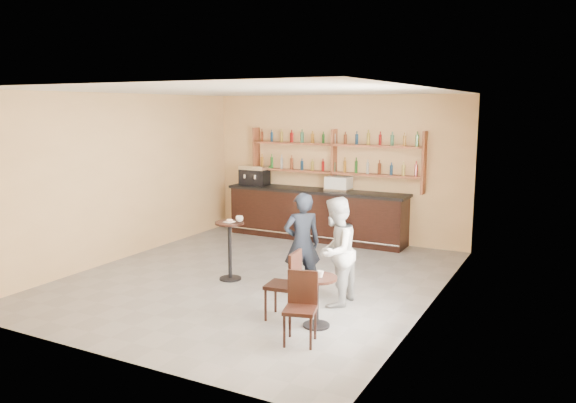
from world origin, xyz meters
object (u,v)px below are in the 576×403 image
at_px(chair_west, 282,285).
at_px(patron_second, 335,252).
at_px(espresso_machine, 255,175).
at_px(pedestal_table, 230,251).
at_px(man_main, 302,243).
at_px(chair_south, 300,309).
at_px(cafe_table, 317,302).
at_px(pastry_case, 339,184).
at_px(bar_counter, 316,214).

height_order(chair_west, patron_second, patron_second).
bearing_deg(espresso_machine, pedestal_table, -68.55).
xyz_separation_m(man_main, chair_south, (0.84, -1.76, -0.36)).
bearing_deg(patron_second, chair_south, 6.45).
height_order(cafe_table, chair_south, chair_south).
bearing_deg(chair_south, man_main, 100.29).
relative_size(cafe_table, patron_second, 0.43).
bearing_deg(chair_west, cafe_table, 78.38).
bearing_deg(chair_west, espresso_machine, -151.47).
xyz_separation_m(pastry_case, pedestal_table, (-0.58, -3.41, -0.78)).
bearing_deg(pastry_case, patron_second, -72.11).
bearing_deg(espresso_machine, bar_counter, -3.00).
relative_size(cafe_table, chair_west, 0.71).
distance_m(espresso_machine, man_main, 4.59).
xyz_separation_m(espresso_machine, cafe_table, (3.75, -4.63, -1.01)).
bearing_deg(pedestal_table, bar_counter, 89.23).
height_order(pedestal_table, chair_west, pedestal_table).
height_order(pedestal_table, patron_second, patron_second).
distance_m(man_main, cafe_table, 1.48).
distance_m(pedestal_table, cafe_table, 2.52).
xyz_separation_m(bar_counter, chair_south, (2.20, -5.23, -0.11)).
bearing_deg(pedestal_table, cafe_table, -28.98).
height_order(cafe_table, chair_west, chair_west).
bearing_deg(chair_west, chair_south, 36.29).
relative_size(bar_counter, espresso_machine, 6.53).
bearing_deg(pedestal_table, patron_second, -8.25).
height_order(espresso_machine, chair_west, espresso_machine).
bearing_deg(pastry_case, chair_west, -80.99).
xyz_separation_m(espresso_machine, man_main, (2.96, -3.47, -0.54)).
distance_m(bar_counter, chair_south, 5.68).
relative_size(chair_west, patron_second, 0.60).
bearing_deg(bar_counter, chair_south, -67.15).
relative_size(espresso_machine, patron_second, 0.39).
bearing_deg(man_main, chair_west, 62.43).
relative_size(man_main, patron_second, 0.99).
distance_m(pedestal_table, patron_second, 2.13).
bearing_deg(pastry_case, pedestal_table, -103.78).
bearing_deg(espresso_machine, man_main, -52.56).
height_order(pastry_case, pedestal_table, pastry_case).
bearing_deg(chair_west, man_main, -174.09).
xyz_separation_m(cafe_table, chair_west, (-0.55, 0.05, 0.14)).
distance_m(cafe_table, patron_second, 1.04).
height_order(pastry_case, chair_south, pastry_case).
distance_m(bar_counter, man_main, 3.74).
xyz_separation_m(man_main, patron_second, (0.67, -0.24, 0.01)).
distance_m(bar_counter, chair_west, 4.85).
relative_size(pedestal_table, cafe_table, 1.45).
bearing_deg(patron_second, pastry_case, -157.84).
height_order(espresso_machine, patron_second, patron_second).
distance_m(bar_counter, patron_second, 4.24).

